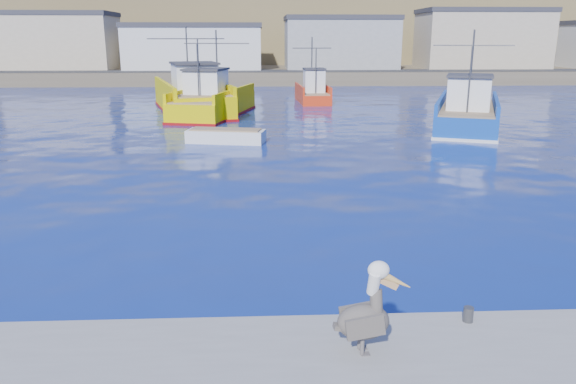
{
  "coord_description": "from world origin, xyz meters",
  "views": [
    {
      "loc": [
        -0.98,
        -13.13,
        5.87
      ],
      "look_at": [
        -0.2,
        3.48,
        1.27
      ],
      "focal_mm": 35.0,
      "sensor_mm": 36.0,
      "label": 1
    }
  ],
  "objects_px": {
    "trawler_yellow_a": "(192,97)",
    "trawler_yellow_b": "(213,103)",
    "boat_orange": "(313,92)",
    "skiff_mid": "(226,137)",
    "trawler_blue": "(467,114)",
    "pelican": "(366,314)"
  },
  "relations": [
    {
      "from": "trawler_yellow_a",
      "to": "skiff_mid",
      "type": "relative_size",
      "value": 3.11
    },
    {
      "from": "trawler_yellow_b",
      "to": "skiff_mid",
      "type": "height_order",
      "value": "trawler_yellow_b"
    },
    {
      "from": "trawler_yellow_a",
      "to": "trawler_yellow_b",
      "type": "bearing_deg",
      "value": -53.19
    },
    {
      "from": "trawler_yellow_b",
      "to": "trawler_blue",
      "type": "height_order",
      "value": "trawler_yellow_b"
    },
    {
      "from": "trawler_yellow_a",
      "to": "trawler_yellow_b",
      "type": "height_order",
      "value": "trawler_yellow_a"
    },
    {
      "from": "trawler_yellow_a",
      "to": "trawler_blue",
      "type": "height_order",
      "value": "trawler_yellow_a"
    },
    {
      "from": "skiff_mid",
      "to": "trawler_blue",
      "type": "bearing_deg",
      "value": 14.92
    },
    {
      "from": "trawler_yellow_b",
      "to": "trawler_blue",
      "type": "distance_m",
      "value": 18.75
    },
    {
      "from": "boat_orange",
      "to": "skiff_mid",
      "type": "relative_size",
      "value": 1.51
    },
    {
      "from": "trawler_yellow_b",
      "to": "trawler_yellow_a",
      "type": "bearing_deg",
      "value": 126.81
    },
    {
      "from": "boat_orange",
      "to": "trawler_yellow_b",
      "type": "bearing_deg",
      "value": -133.67
    },
    {
      "from": "trawler_yellow_a",
      "to": "trawler_blue",
      "type": "bearing_deg",
      "value": -27.11
    },
    {
      "from": "trawler_yellow_a",
      "to": "skiff_mid",
      "type": "distance_m",
      "value": 14.41
    },
    {
      "from": "boat_orange",
      "to": "pelican",
      "type": "distance_m",
      "value": 43.88
    },
    {
      "from": "trawler_yellow_a",
      "to": "trawler_blue",
      "type": "xyz_separation_m",
      "value": [
        19.12,
        -9.79,
        -0.17
      ]
    },
    {
      "from": "trawler_yellow_a",
      "to": "trawler_yellow_b",
      "type": "xyz_separation_m",
      "value": [
        1.86,
        -2.48,
        -0.15
      ]
    },
    {
      "from": "pelican",
      "to": "trawler_blue",
      "type": "bearing_deg",
      "value": 66.92
    },
    {
      "from": "trawler_yellow_a",
      "to": "boat_orange",
      "type": "distance_m",
      "value": 12.24
    },
    {
      "from": "trawler_yellow_a",
      "to": "trawler_yellow_b",
      "type": "distance_m",
      "value": 3.1
    },
    {
      "from": "boat_orange",
      "to": "pelican",
      "type": "relative_size",
      "value": 4.12
    },
    {
      "from": "trawler_yellow_b",
      "to": "boat_orange",
      "type": "xyz_separation_m",
      "value": [
        8.54,
        8.94,
        -0.06
      ]
    },
    {
      "from": "trawler_blue",
      "to": "boat_orange",
      "type": "xyz_separation_m",
      "value": [
        -8.73,
        16.25,
        -0.04
      ]
    }
  ]
}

